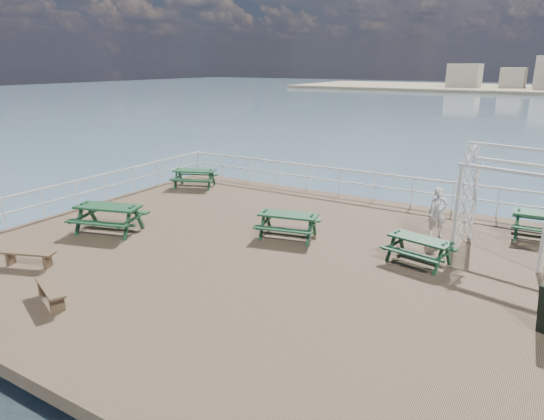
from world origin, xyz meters
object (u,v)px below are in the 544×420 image
at_px(person, 438,213).
at_px(flat_bench_far, 28,255).
at_px(picnic_table_b, 288,220).
at_px(trellis_arbor, 507,208).
at_px(picnic_table_a, 195,175).
at_px(picnic_table_e, 419,245).
at_px(picnic_table_d, 108,213).
at_px(flat_bench_near, 50,290).

bearing_deg(person, flat_bench_far, -163.77).
height_order(picnic_table_b, trellis_arbor, trellis_arbor).
bearing_deg(picnic_table_a, picnic_table_b, -50.02).
bearing_deg(picnic_table_a, person, -27.97).
xyz_separation_m(picnic_table_a, flat_bench_far, (1.76, -8.86, -0.24)).
distance_m(picnic_table_a, picnic_table_e, 10.98).
xyz_separation_m(picnic_table_b, picnic_table_e, (3.96, 0.11, -0.05)).
xyz_separation_m(flat_bench_far, person, (8.64, 7.88, 0.47)).
bearing_deg(trellis_arbor, person, 177.14).
height_order(picnic_table_b, flat_bench_far, picnic_table_b).
bearing_deg(picnic_table_d, person, 12.05).
bearing_deg(trellis_arbor, picnic_table_b, -150.12).
xyz_separation_m(picnic_table_a, person, (10.40, -0.99, 0.23)).
bearing_deg(picnic_table_b, picnic_table_a, 139.64).
distance_m(picnic_table_d, flat_bench_near, 4.75).
relative_size(picnic_table_b, person, 1.31).
height_order(trellis_arbor, person, trellis_arbor).
bearing_deg(flat_bench_near, picnic_table_a, 134.18).
distance_m(picnic_table_a, flat_bench_near, 10.64).
relative_size(flat_bench_far, person, 0.94).
xyz_separation_m(picnic_table_a, trellis_arbor, (12.31, -1.48, 0.81)).
bearing_deg(flat_bench_near, flat_bench_far, 178.89).
height_order(picnic_table_d, person, person).
bearing_deg(flat_bench_far, picnic_table_a, 80.19).
relative_size(picnic_table_b, flat_bench_near, 1.43).
xyz_separation_m(picnic_table_d, person, (8.96, 4.90, 0.15)).
bearing_deg(picnic_table_b, picnic_table_d, -166.80).
relative_size(picnic_table_e, person, 1.20).
bearing_deg(picnic_table_e, trellis_arbor, 56.48).
distance_m(picnic_table_d, person, 10.22).
relative_size(picnic_table_a, flat_bench_near, 1.51).
height_order(picnic_table_d, flat_bench_near, picnic_table_d).
distance_m(flat_bench_far, trellis_arbor, 12.92).
relative_size(picnic_table_d, flat_bench_near, 1.67).
bearing_deg(picnic_table_a, flat_bench_near, -90.10).
xyz_separation_m(picnic_table_e, trellis_arbor, (1.83, 1.80, 0.85)).
relative_size(flat_bench_near, person, 0.92).
relative_size(picnic_table_d, flat_bench_far, 1.63).
bearing_deg(flat_bench_far, picnic_table_e, 11.57).
relative_size(trellis_arbor, person, 1.96).
distance_m(picnic_table_b, flat_bench_far, 7.26).
height_order(picnic_table_e, trellis_arbor, trellis_arbor).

